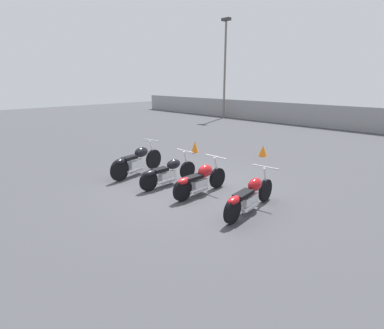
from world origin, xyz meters
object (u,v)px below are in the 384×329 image
(light_pole_left, at_px, (225,61))
(motorcycle_slot_1, at_px, (168,173))
(motorcycle_slot_2, at_px, (200,180))
(traffic_cone_far, at_px, (263,151))
(motorcycle_slot_0, at_px, (137,161))
(traffic_cone_near, at_px, (195,147))
(motorcycle_slot_3, at_px, (249,196))

(light_pole_left, bearing_deg, motorcycle_slot_1, -56.02)
(motorcycle_slot_2, height_order, traffic_cone_far, motorcycle_slot_2)
(motorcycle_slot_0, relative_size, motorcycle_slot_2, 1.13)
(light_pole_left, bearing_deg, traffic_cone_far, -43.24)
(motorcycle_slot_1, xyz_separation_m, traffic_cone_near, (-2.35, 3.48, -0.14))
(light_pole_left, height_order, traffic_cone_far, light_pole_left)
(traffic_cone_near, bearing_deg, motorcycle_slot_2, -43.54)
(light_pole_left, xyz_separation_m, motorcycle_slot_0, (7.75, -13.73, -3.94))
(motorcycle_slot_1, bearing_deg, traffic_cone_near, 124.22)
(motorcycle_slot_3, height_order, traffic_cone_near, motorcycle_slot_3)
(light_pole_left, height_order, motorcycle_slot_2, light_pole_left)
(light_pole_left, xyz_separation_m, motorcycle_slot_2, (10.38, -13.54, -3.98))
(motorcycle_slot_0, relative_size, traffic_cone_near, 4.57)
(motorcycle_slot_1, bearing_deg, motorcycle_slot_0, -177.67)
(light_pole_left, xyz_separation_m, motorcycle_slot_1, (9.22, -13.68, -4.01))
(motorcycle_slot_3, bearing_deg, motorcycle_slot_1, 176.48)
(traffic_cone_near, xyz_separation_m, traffic_cone_far, (2.37, 1.52, -0.03))
(light_pole_left, height_order, motorcycle_slot_1, light_pole_left)
(traffic_cone_far, bearing_deg, traffic_cone_near, -147.34)
(light_pole_left, height_order, traffic_cone_near, light_pole_left)
(motorcycle_slot_1, relative_size, motorcycle_slot_3, 0.95)
(traffic_cone_near, bearing_deg, motorcycle_slot_1, -55.98)
(motorcycle_slot_1, height_order, motorcycle_slot_3, motorcycle_slot_3)
(light_pole_left, relative_size, motorcycle_slot_1, 3.65)
(motorcycle_slot_2, bearing_deg, motorcycle_slot_1, -173.88)
(motorcycle_slot_0, relative_size, motorcycle_slot_3, 1.03)
(motorcycle_slot_2, relative_size, motorcycle_slot_3, 0.91)
(motorcycle_slot_1, distance_m, motorcycle_slot_3, 2.74)
(motorcycle_slot_0, bearing_deg, traffic_cone_far, 62.29)
(motorcycle_slot_0, xyz_separation_m, traffic_cone_far, (1.48, 5.05, -0.24))
(motorcycle_slot_0, bearing_deg, motorcycle_slot_2, -7.07)
(light_pole_left, bearing_deg, motorcycle_slot_2, -52.52)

